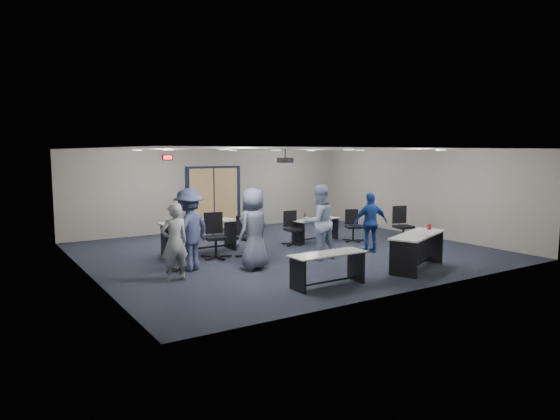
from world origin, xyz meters
TOP-DOWN VIEW (x-y plane):
  - floor at (0.00, 0.00)m, footprint 10.00×10.00m
  - back_wall at (0.00, 4.50)m, footprint 10.00×0.04m
  - front_wall at (0.00, -4.50)m, footprint 10.00×0.04m
  - left_wall at (-5.00, 0.00)m, footprint 0.04×9.00m
  - right_wall at (5.00, 0.00)m, footprint 0.04×9.00m
  - ceiling at (0.00, 0.00)m, footprint 10.00×9.00m
  - double_door at (0.00, 4.46)m, footprint 2.00×0.07m
  - exit_sign at (-1.60, 4.44)m, footprint 0.32×0.07m
  - ceiling_projector at (0.30, 0.50)m, footprint 0.35×0.32m
  - ceiling_can_lights at (0.00, 0.25)m, footprint 6.24×5.74m
  - table_front_left at (-1.22, -3.35)m, footprint 1.63×0.54m
  - table_front_right at (1.37, -3.30)m, footprint 2.07×1.38m
  - table_back_left at (-2.02, 1.07)m, footprint 2.04×0.69m
  - table_back_right at (1.58, 0.82)m, footprint 1.69×0.81m
  - chair_back_a at (-1.97, 0.16)m, footprint 0.83×0.83m
  - chair_back_b at (-1.20, -0.15)m, footprint 0.79×0.79m
  - chair_back_c at (0.65, 0.63)m, footprint 0.68×0.68m
  - chair_back_d at (2.46, 0.14)m, footprint 0.77×0.77m
  - chair_loose_left at (-3.22, -0.66)m, footprint 0.84×0.84m
  - chair_loose_right at (3.42, -0.93)m, footprint 0.81×0.81m
  - person_gray at (-3.60, -1.34)m, footprint 0.59×0.40m
  - person_plaid at (-1.74, -1.33)m, footprint 1.05×0.88m
  - person_lightblue at (0.15, -1.23)m, footprint 0.91×0.72m
  - person_navy at (1.77, -1.34)m, footprint 1.00×0.65m
  - person_back at (-2.99, -0.65)m, footprint 1.36×1.17m

SIDE VIEW (x-z plane):
  - floor at x=0.00m, z-range 0.00..0.00m
  - table_front_left at x=-1.22m, z-range 0.12..0.78m
  - table_back_right at x=1.58m, z-range 0.00..0.91m
  - chair_back_d at x=2.46m, z-range 0.00..0.93m
  - chair_loose_left at x=-3.22m, z-range 0.00..0.95m
  - chair_back_c at x=0.65m, z-range 0.00..0.96m
  - chair_back_b at x=-1.20m, z-range 0.00..1.04m
  - chair_loose_right at x=3.42m, z-range 0.00..1.08m
  - table_front_right at x=1.37m, z-range 0.08..1.02m
  - chair_back_a at x=-1.97m, z-range 0.00..1.13m
  - table_back_left at x=-2.02m, z-range 0.15..0.98m
  - person_navy at x=1.77m, z-range 0.00..1.58m
  - person_gray at x=-3.60m, z-range 0.00..1.60m
  - person_plaid at x=-1.74m, z-range 0.00..1.83m
  - person_lightblue at x=0.15m, z-range 0.00..1.83m
  - person_back at x=-2.99m, z-range 0.00..1.83m
  - double_door at x=0.00m, z-range -0.05..2.15m
  - back_wall at x=0.00m, z-range 0.00..2.70m
  - front_wall at x=0.00m, z-range 0.00..2.70m
  - left_wall at x=-5.00m, z-range 0.00..2.70m
  - right_wall at x=5.00m, z-range 0.00..2.70m
  - ceiling_projector at x=0.30m, z-range 2.22..2.59m
  - exit_sign at x=-1.60m, z-range 2.36..2.54m
  - ceiling_can_lights at x=0.00m, z-range 2.66..2.68m
  - ceiling at x=0.00m, z-range 2.68..2.72m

